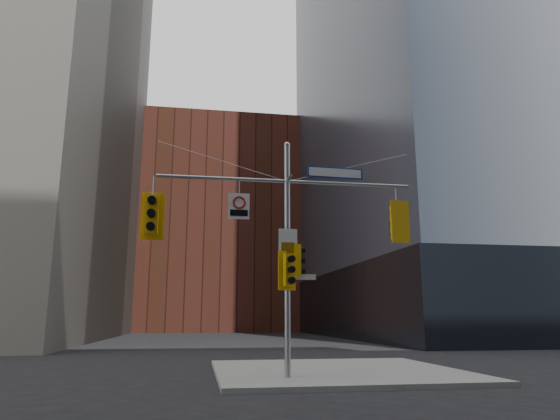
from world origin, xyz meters
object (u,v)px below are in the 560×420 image
object	(u,v)px
traffic_light_east_arm	(397,222)
street_sign_blade	(335,173)
signal_assembly	(287,231)
traffic_light_pole_side	(298,260)
traffic_light_pole_front	(289,270)
traffic_light_west_arm	(152,215)
regulatory_sign_arm	(239,205)

from	to	relation	value
traffic_light_east_arm	street_sign_blade	xyz separation A→B (m)	(-2.01, 0.00, 1.55)
signal_assembly	street_sign_blade	world-z (taller)	signal_assembly
traffic_light_east_arm	traffic_light_pole_side	world-z (taller)	traffic_light_east_arm
signal_assembly	traffic_light_east_arm	distance (m)	3.58
traffic_light_east_arm	street_sign_blade	world-z (taller)	street_sign_blade
signal_assembly	street_sign_blade	bearing A→B (deg)	0.12
signal_assembly	traffic_light_pole_front	bearing A→B (deg)	-90.29
traffic_light_pole_front	street_sign_blade	distance (m)	3.52
traffic_light_pole_front	street_sign_blade	world-z (taller)	street_sign_blade
street_sign_blade	traffic_light_west_arm	bearing A→B (deg)	177.35
traffic_light_west_arm	street_sign_blade	xyz separation A→B (m)	(5.61, -0.01, 1.55)
traffic_light_west_arm	traffic_light_east_arm	xyz separation A→B (m)	(7.62, -0.01, 0.00)
signal_assembly	regulatory_sign_arm	xyz separation A→B (m)	(-1.49, -0.02, 0.76)
traffic_light_west_arm	regulatory_sign_arm	bearing A→B (deg)	-0.43
street_sign_blade	regulatory_sign_arm	xyz separation A→B (m)	(-3.05, -0.02, -1.17)
signal_assembly	street_sign_blade	distance (m)	2.48
traffic_light_west_arm	traffic_light_pole_front	world-z (taller)	traffic_light_west_arm
traffic_light_west_arm	traffic_light_pole_side	bearing A→B (deg)	0.28
traffic_light_pole_side	traffic_light_pole_front	size ratio (longest dim) A/B	0.82
signal_assembly	traffic_light_east_arm	bearing A→B (deg)	0.01
signal_assembly	traffic_light_east_arm	xyz separation A→B (m)	(3.56, 0.00, 0.38)
traffic_light_east_arm	regulatory_sign_arm	world-z (taller)	regulatory_sign_arm
street_sign_blade	regulatory_sign_arm	bearing A→B (deg)	177.90
traffic_light_pole_front	regulatory_sign_arm	size ratio (longest dim) A/B	1.46
regulatory_sign_arm	traffic_light_east_arm	bearing A→B (deg)	-1.10
traffic_light_east_arm	traffic_light_pole_side	bearing A→B (deg)	-9.52
traffic_light_west_arm	traffic_light_east_arm	world-z (taller)	traffic_light_west_arm
traffic_light_pole_front	signal_assembly	bearing A→B (deg)	75.76
signal_assembly	traffic_light_pole_side	world-z (taller)	signal_assembly
traffic_light_pole_side	signal_assembly	bearing A→B (deg)	87.61
traffic_light_pole_front	regulatory_sign_arm	distance (m)	2.48
traffic_light_pole_side	regulatory_sign_arm	bearing A→B (deg)	86.77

